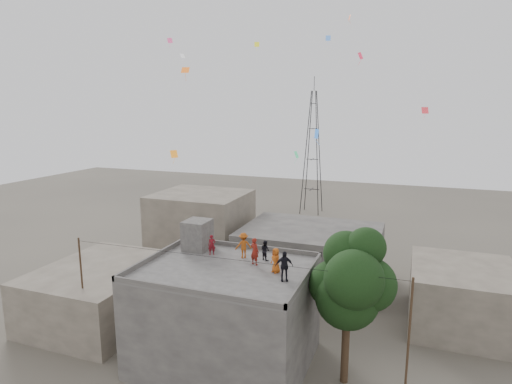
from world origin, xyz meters
TOP-DOWN VIEW (x-y plane):
  - ground at (0.00, 0.00)m, footprint 140.00×140.00m
  - main_building at (0.00, 0.00)m, footprint 10.00×8.00m
  - parapet at (0.00, 0.00)m, footprint 10.00×8.00m
  - stair_head_box at (-3.20, 2.60)m, footprint 1.60×1.80m
  - neighbor_west at (-11.00, 2.00)m, footprint 8.00×10.00m
  - neighbor_north at (2.00, 14.00)m, footprint 12.00×9.00m
  - neighbor_northwest at (-10.00, 16.00)m, footprint 9.00×8.00m
  - neighbor_east at (14.00, 10.00)m, footprint 7.00×8.00m
  - tree at (7.37, 0.60)m, footprint 4.90×4.60m
  - utility_line at (0.50, -1.25)m, footprint 20.12×0.62m
  - transmission_tower at (-4.00, 40.00)m, footprint 2.97×2.97m
  - person_red_adult at (1.45, 1.19)m, footprint 0.72×0.61m
  - person_orange_child at (3.04, 0.43)m, footprint 0.85×0.79m
  - person_dark_child at (1.77, 2.19)m, footprint 0.77×0.72m
  - person_dark_adult at (3.84, -0.56)m, footprint 1.07×0.75m
  - person_orange_adult at (0.35, 2.10)m, footprint 1.22×1.09m
  - person_red_child at (-1.78, 1.89)m, footprint 0.58×0.53m
  - kites at (0.85, 7.95)m, footprint 20.50×15.35m

SIDE VIEW (x-z plane):
  - ground at x=0.00m, z-range 0.00..0.00m
  - neighbor_west at x=-11.00m, z-range 0.00..4.00m
  - neighbor_east at x=14.00m, z-range 0.00..4.40m
  - neighbor_north at x=2.00m, z-range 0.00..5.00m
  - main_building at x=0.00m, z-range 0.00..6.10m
  - neighbor_northwest at x=-10.00m, z-range 0.00..7.00m
  - utility_line at x=0.50m, z-range 0.13..7.53m
  - tree at x=7.37m, z-range 1.55..10.65m
  - parapet at x=0.00m, z-range 6.10..6.40m
  - person_dark_child at x=1.77m, z-range 6.10..7.37m
  - person_red_child at x=-1.78m, z-range 6.10..7.43m
  - person_orange_child at x=3.04m, z-range 6.10..7.56m
  - person_orange_adult at x=0.35m, z-range 6.10..7.74m
  - person_red_adult at x=1.45m, z-range 6.10..7.79m
  - person_dark_adult at x=3.84m, z-range 6.10..7.79m
  - stair_head_box at x=-3.20m, z-range 6.10..8.10m
  - transmission_tower at x=-4.00m, z-range -0.93..19.07m
  - kites at x=0.85m, z-range 11.56..22.68m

